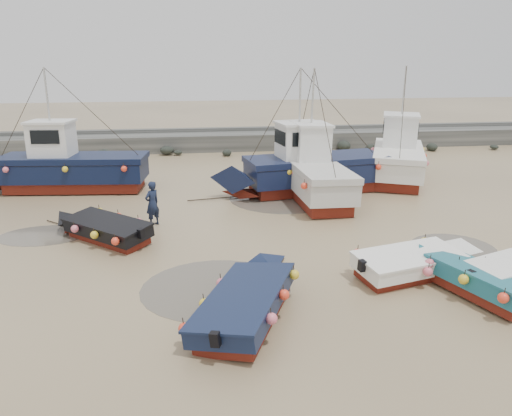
% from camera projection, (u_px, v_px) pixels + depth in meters
% --- Properties ---
extents(ground, '(120.00, 120.00, 0.00)m').
position_uv_depth(ground, '(300.00, 275.00, 16.41)').
color(ground, tan).
rests_on(ground, ground).
extents(seawall, '(60.00, 4.92, 1.50)m').
position_uv_depth(seawall, '(237.00, 141.00, 37.01)').
color(seawall, slate).
rests_on(seawall, ground).
extents(puddle_a, '(4.68, 4.68, 0.01)m').
position_uv_depth(puddle_a, '(216.00, 288.00, 15.49)').
color(puddle_a, '#5A5347').
rests_on(puddle_a, ground).
extents(puddle_b, '(3.12, 3.12, 0.01)m').
position_uv_depth(puddle_b, '(453.00, 248.00, 18.62)').
color(puddle_b, '#5A5347').
rests_on(puddle_b, ground).
extents(puddle_c, '(3.56, 3.56, 0.01)m').
position_uv_depth(puddle_c, '(44.00, 235.00, 19.89)').
color(puddle_c, '#5A5347').
rests_on(puddle_c, ground).
extents(puddle_d, '(5.50, 5.50, 0.01)m').
position_uv_depth(puddle_d, '(284.00, 198.00, 24.95)').
color(puddle_d, '#5A5347').
rests_on(puddle_d, ground).
extents(dinghy_1, '(3.72, 6.32, 1.43)m').
position_uv_depth(dinghy_1, '(251.00, 297.00, 13.79)').
color(dinghy_1, maroon).
rests_on(dinghy_1, ground).
extents(dinghy_2, '(2.82, 5.41, 1.43)m').
position_uv_depth(dinghy_2, '(471.00, 275.00, 15.11)').
color(dinghy_2, maroon).
rests_on(dinghy_2, ground).
extents(dinghy_4, '(4.89, 4.49, 1.43)m').
position_uv_depth(dinghy_4, '(102.00, 225.00, 19.38)').
color(dinghy_4, maroon).
rests_on(dinghy_4, ground).
extents(dinghy_5, '(5.72, 2.60, 1.43)m').
position_uv_depth(dinghy_5, '(417.00, 259.00, 16.23)').
color(dinghy_5, maroon).
rests_on(dinghy_5, ground).
extents(cabin_boat_0, '(10.63, 3.58, 6.22)m').
position_uv_depth(cabin_boat_0, '(62.00, 166.00, 25.92)').
color(cabin_boat_0, maroon).
rests_on(cabin_boat_0, ground).
extents(cabin_boat_1, '(3.03, 9.94, 6.22)m').
position_uv_depth(cabin_boat_1, '(310.00, 170.00, 24.89)').
color(cabin_boat_1, maroon).
rests_on(cabin_boat_1, ground).
extents(cabin_boat_2, '(10.43, 3.87, 6.22)m').
position_uv_depth(cabin_boat_2, '(305.00, 167.00, 25.55)').
color(cabin_boat_2, maroon).
rests_on(cabin_boat_2, ground).
extents(cabin_boat_3, '(5.25, 9.15, 6.22)m').
position_uv_depth(cabin_boat_3, '(398.00, 155.00, 28.41)').
color(cabin_boat_3, maroon).
rests_on(cabin_boat_3, ground).
extents(person, '(0.82, 0.82, 1.91)m').
position_uv_depth(person, '(154.00, 225.00, 21.04)').
color(person, '#161E35').
rests_on(person, ground).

